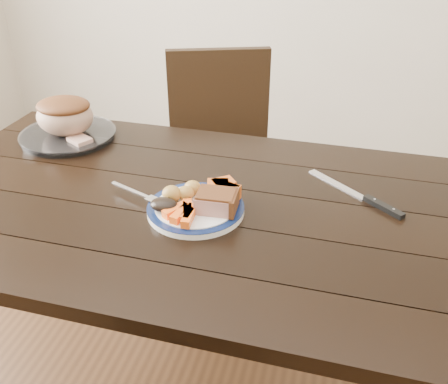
% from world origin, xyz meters
% --- Properties ---
extents(dining_table, '(1.61, 0.92, 0.75)m').
position_xyz_m(dining_table, '(0.00, 0.00, 0.66)').
color(dining_table, black).
rests_on(dining_table, ground).
extents(chair_far, '(0.54, 0.55, 0.93)m').
position_xyz_m(chair_far, '(-0.13, 0.73, 0.52)').
color(chair_far, black).
rests_on(chair_far, ground).
extents(dinner_plate, '(0.25, 0.25, 0.02)m').
position_xyz_m(dinner_plate, '(0.01, -0.05, 0.76)').
color(dinner_plate, white).
rests_on(dinner_plate, dining_table).
extents(plate_rim, '(0.25, 0.25, 0.02)m').
position_xyz_m(plate_rim, '(0.01, -0.05, 0.77)').
color(plate_rim, '#0D1A41').
rests_on(plate_rim, dinner_plate).
extents(serving_platter, '(0.31, 0.31, 0.02)m').
position_xyz_m(serving_platter, '(-0.53, 0.27, 0.76)').
color(serving_platter, white).
rests_on(serving_platter, dining_table).
extents(pork_slice, '(0.10, 0.08, 0.04)m').
position_xyz_m(pork_slice, '(0.07, -0.06, 0.79)').
color(pork_slice, tan).
rests_on(pork_slice, dinner_plate).
extents(roasted_potatoes, '(0.09, 0.09, 0.04)m').
position_xyz_m(roasted_potatoes, '(-0.03, -0.03, 0.79)').
color(roasted_potatoes, gold).
rests_on(roasted_potatoes, dinner_plate).
extents(carrot_batons, '(0.08, 0.11, 0.02)m').
position_xyz_m(carrot_batons, '(0.00, -0.11, 0.78)').
color(carrot_batons, '#FF5F15').
rests_on(carrot_batons, dinner_plate).
extents(pumpkin_wedges, '(0.10, 0.09, 0.04)m').
position_xyz_m(pumpkin_wedges, '(0.07, 0.01, 0.79)').
color(pumpkin_wedges, orange).
rests_on(pumpkin_wedges, dinner_plate).
extents(dark_mushroom, '(0.07, 0.05, 0.03)m').
position_xyz_m(dark_mushroom, '(-0.06, -0.09, 0.79)').
color(dark_mushroom, black).
rests_on(dark_mushroom, dinner_plate).
extents(fork, '(0.17, 0.08, 0.00)m').
position_xyz_m(fork, '(-0.15, -0.04, 0.77)').
color(fork, silver).
rests_on(fork, dinner_plate).
extents(roast_joint, '(0.19, 0.16, 0.12)m').
position_xyz_m(roast_joint, '(-0.53, 0.27, 0.83)').
color(roast_joint, tan).
rests_on(roast_joint, serving_platter).
extents(cut_slice, '(0.09, 0.08, 0.02)m').
position_xyz_m(cut_slice, '(-0.46, 0.22, 0.78)').
color(cut_slice, tan).
rests_on(cut_slice, serving_platter).
extents(carving_knife, '(0.26, 0.22, 0.01)m').
position_xyz_m(carving_knife, '(0.45, 0.11, 0.76)').
color(carving_knife, silver).
rests_on(carving_knife, dining_table).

